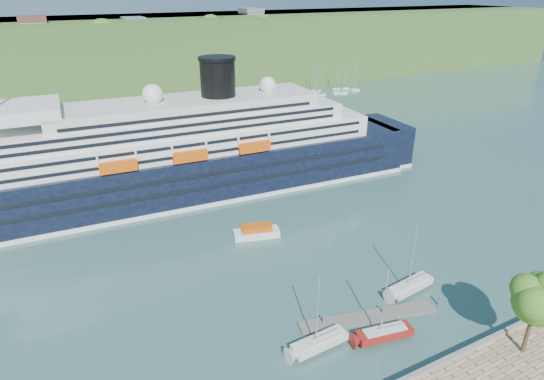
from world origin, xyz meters
The scene contains 8 objects.
far_hillside centered at (0.00, 145.00, 12.00)m, with size 400.00×50.00×24.00m, color #2F5723.
cruise_ship centered at (-6.53, 51.20, 11.69)m, with size 104.10×15.16×23.38m, color black, non-canonical shape.
promenade_tree centered at (14.69, -2.78, 5.82)m, with size 5.82×5.82×9.64m, color #2A681B, non-canonical shape.
floating_pontoon centered at (5.12, 9.10, 0.18)m, with size 15.97×1.95×0.35m, color #68635C, non-canonical shape.
sailboat_white_near centered at (-2.31, 7.63, 4.36)m, with size 6.75×1.87×8.72m, color silver, non-canonical shape.
sailboat_red centered at (4.39, 5.59, 4.33)m, with size 6.70×1.86×8.65m, color maroon, non-canonical shape.
sailboat_white_far centered at (12.66, 10.53, 4.46)m, with size 6.90×1.92×8.91m, color silver, non-canonical shape.
tender_launch centered at (1.90, 31.11, 0.93)m, with size 6.77×2.31×1.87m, color #D14C0C, non-canonical shape.
Camera 1 is at (-23.10, -21.71, 33.98)m, focal length 30.00 mm.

